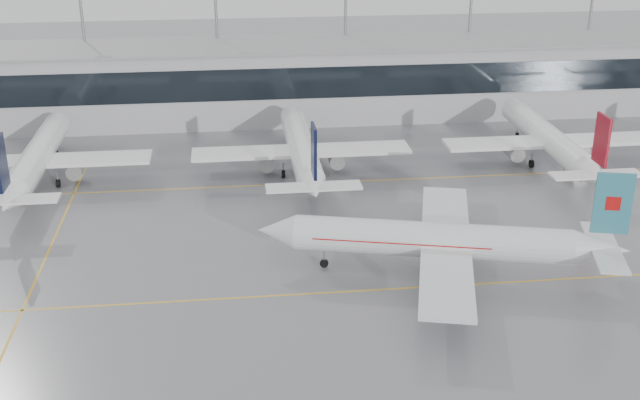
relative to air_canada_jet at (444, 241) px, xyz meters
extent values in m
plane|color=slate|center=(-11.58, -2.46, -3.82)|extent=(320.00, 320.00, 0.00)
cube|color=gold|center=(-11.58, -2.46, -3.82)|extent=(120.00, 0.25, 0.01)
cube|color=gold|center=(-11.58, 27.54, -3.82)|extent=(120.00, 0.25, 0.01)
cube|color=gold|center=(-41.58, 12.54, -3.82)|extent=(0.25, 60.00, 0.01)
cube|color=#A8A8AC|center=(-11.58, 59.54, 2.18)|extent=(180.00, 15.00, 12.00)
cube|color=black|center=(-11.58, 51.99, 3.68)|extent=(180.00, 0.20, 5.00)
cube|color=gray|center=(-11.58, 59.54, 8.38)|extent=(182.00, 16.00, 0.40)
cylinder|color=gray|center=(-44.58, 65.54, 7.18)|extent=(0.50, 0.50, 22.00)
cylinder|color=gray|center=(-22.58, 65.54, 7.18)|extent=(0.50, 0.50, 22.00)
cylinder|color=gray|center=(-0.58, 65.54, 7.18)|extent=(0.50, 0.50, 22.00)
cylinder|color=gray|center=(21.42, 65.54, 7.18)|extent=(0.50, 0.50, 22.00)
cylinder|color=gray|center=(43.42, 65.54, 7.18)|extent=(0.50, 0.50, 22.00)
cylinder|color=silver|center=(-1.23, 0.32, 0.07)|extent=(28.08, 10.56, 3.68)
cone|color=silver|center=(-16.75, 4.31, 0.07)|extent=(4.79, 4.56, 3.68)
cone|color=silver|center=(15.06, -3.88, 0.07)|extent=(6.34, 4.96, 3.68)
cube|color=silver|center=(0.22, -0.06, -0.33)|extent=(12.42, 30.67, 0.45)
cube|color=silver|center=(15.26, -3.93, 0.37)|extent=(5.63, 12.02, 0.25)
cube|color=teal|center=(15.45, -3.98, 5.05)|extent=(3.57, 1.24, 6.28)
cylinder|color=#9A9A9A|center=(-1.46, -4.58, -1.83)|extent=(4.01, 2.93, 2.10)
cylinder|color=#9A9A9A|center=(0.94, 4.72, -1.83)|extent=(4.01, 2.93, 2.10)
cylinder|color=gray|center=(-11.91, 3.07, -2.57)|extent=(0.20, 0.20, 1.61)
cylinder|color=black|center=(-11.91, 3.07, -3.37)|extent=(0.95, 0.52, 0.90)
cylinder|color=gray|center=(0.54, -2.82, -2.47)|extent=(0.24, 0.24, 1.61)
cylinder|color=black|center=(0.54, -2.82, -3.27)|extent=(1.18, 0.71, 1.10)
cylinder|color=gray|center=(1.84, 2.21, -2.47)|extent=(0.24, 0.24, 1.61)
cylinder|color=black|center=(1.84, 2.21, -3.27)|extent=(1.18, 0.71, 1.10)
cube|color=#B70F0F|center=(15.45, -3.98, 5.11)|extent=(1.47, 0.78, 1.40)
cube|color=#B70F0F|center=(-4.14, 1.07, 0.27)|extent=(18.36, 8.09, 0.12)
cylinder|color=white|center=(-46.58, 32.54, -0.02)|extent=(3.59, 27.36, 3.59)
cone|color=white|center=(-46.58, 48.22, -0.02)|extent=(3.59, 4.00, 3.59)
cone|color=white|center=(-46.58, 16.06, -0.02)|extent=(3.59, 5.60, 3.59)
cube|color=white|center=(-46.58, 31.04, -0.42)|extent=(29.64, 5.00, 0.45)
cube|color=white|center=(-46.58, 15.86, 0.28)|extent=(11.40, 2.80, 0.25)
cube|color=black|center=(-46.58, 15.66, 4.83)|extent=(0.35, 3.60, 6.12)
cylinder|color=#9A9A9A|center=(-51.38, 31.54, -1.92)|extent=(2.10, 3.60, 2.10)
cylinder|color=#9A9A9A|center=(-41.78, 31.54, -1.92)|extent=(2.10, 3.60, 2.10)
cylinder|color=gray|center=(-46.58, 43.22, -2.60)|extent=(0.20, 0.20, 1.56)
cylinder|color=black|center=(-46.58, 43.22, -3.37)|extent=(0.30, 0.90, 0.90)
cylinder|color=gray|center=(-49.18, 30.04, -2.50)|extent=(0.24, 0.24, 1.56)
cylinder|color=black|center=(-49.18, 30.04, -3.27)|extent=(0.45, 1.10, 1.10)
cylinder|color=gray|center=(-43.98, 30.04, -2.50)|extent=(0.24, 0.24, 1.56)
cylinder|color=black|center=(-43.98, 30.04, -3.27)|extent=(0.45, 1.10, 1.10)
cylinder|color=white|center=(-11.58, 32.54, -0.02)|extent=(3.59, 27.36, 3.59)
cone|color=white|center=(-11.58, 48.22, -0.02)|extent=(3.59, 4.00, 3.59)
cone|color=white|center=(-11.58, 16.06, -0.02)|extent=(3.59, 5.60, 3.59)
cube|color=white|center=(-11.58, 31.04, -0.42)|extent=(29.64, 5.00, 0.45)
cube|color=white|center=(-11.58, 15.86, 0.28)|extent=(11.40, 2.80, 0.25)
cube|color=black|center=(-11.58, 15.66, 4.83)|extent=(0.35, 3.60, 6.12)
cylinder|color=#9A9A9A|center=(-16.38, 31.54, -1.92)|extent=(2.10, 3.60, 2.10)
cylinder|color=#9A9A9A|center=(-6.78, 31.54, -1.92)|extent=(2.10, 3.60, 2.10)
cylinder|color=gray|center=(-11.58, 43.22, -2.60)|extent=(0.20, 0.20, 1.56)
cylinder|color=black|center=(-11.58, 43.22, -3.37)|extent=(0.30, 0.90, 0.90)
cylinder|color=gray|center=(-14.18, 30.04, -2.50)|extent=(0.24, 0.24, 1.56)
cylinder|color=black|center=(-14.18, 30.04, -3.27)|extent=(0.45, 1.10, 1.10)
cylinder|color=gray|center=(-8.98, 30.04, -2.50)|extent=(0.24, 0.24, 1.56)
cylinder|color=black|center=(-8.98, 30.04, -3.27)|extent=(0.45, 1.10, 1.10)
cylinder|color=white|center=(23.42, 32.54, -0.02)|extent=(3.59, 27.36, 3.59)
cone|color=white|center=(23.42, 48.22, -0.02)|extent=(3.59, 4.00, 3.59)
cone|color=white|center=(23.42, 16.06, -0.02)|extent=(3.59, 5.60, 3.59)
cube|color=white|center=(23.42, 31.04, -0.42)|extent=(29.64, 5.00, 0.45)
cube|color=white|center=(23.42, 15.86, 0.28)|extent=(11.40, 2.80, 0.25)
cube|color=maroon|center=(23.42, 15.66, 4.83)|extent=(0.35, 3.60, 6.12)
cylinder|color=#9A9A9A|center=(18.62, 31.54, -1.92)|extent=(2.10, 3.60, 2.10)
cylinder|color=#9A9A9A|center=(28.22, 31.54, -1.92)|extent=(2.10, 3.60, 2.10)
cylinder|color=gray|center=(23.42, 43.22, -2.60)|extent=(0.20, 0.20, 1.56)
cylinder|color=black|center=(23.42, 43.22, -3.37)|extent=(0.30, 0.90, 0.90)
cylinder|color=gray|center=(20.82, 30.04, -2.50)|extent=(0.24, 0.24, 1.56)
cylinder|color=black|center=(20.82, 30.04, -3.27)|extent=(0.45, 1.10, 1.10)
cylinder|color=gray|center=(26.02, 30.04, -2.50)|extent=(0.24, 0.24, 1.56)
cylinder|color=black|center=(26.02, 30.04, -3.27)|extent=(0.45, 1.10, 1.10)
camera|label=1|loc=(-21.16, -71.81, 35.04)|focal=45.00mm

